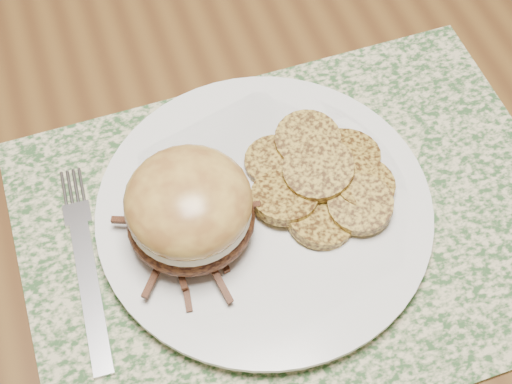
% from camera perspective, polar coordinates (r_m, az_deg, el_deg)
% --- Properties ---
extents(dining_table, '(1.50, 0.90, 0.75)m').
position_cam_1_polar(dining_table, '(0.74, -19.56, -0.70)').
color(dining_table, brown).
rests_on(dining_table, ground).
extents(placemat, '(0.45, 0.33, 0.00)m').
position_cam_1_polar(placemat, '(0.59, 3.37, -2.82)').
color(placemat, '#2F522A').
rests_on(placemat, dining_table).
extents(dinner_plate, '(0.26, 0.26, 0.02)m').
position_cam_1_polar(dinner_plate, '(0.59, 0.66, -1.48)').
color(dinner_plate, white).
rests_on(dinner_plate, placemat).
extents(pork_sandwich, '(0.10, 0.10, 0.08)m').
position_cam_1_polar(pork_sandwich, '(0.54, -5.35, -1.39)').
color(pork_sandwich, black).
rests_on(pork_sandwich, dinner_plate).
extents(roasted_potatoes, '(0.14, 0.15, 0.03)m').
position_cam_1_polar(roasted_potatoes, '(0.59, 5.30, 1.16)').
color(roasted_potatoes, '#AA8832').
rests_on(roasted_potatoes, dinner_plate).
extents(fork, '(0.03, 0.19, 0.00)m').
position_cam_1_polar(fork, '(0.59, -13.47, -5.58)').
color(fork, silver).
rests_on(fork, placemat).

